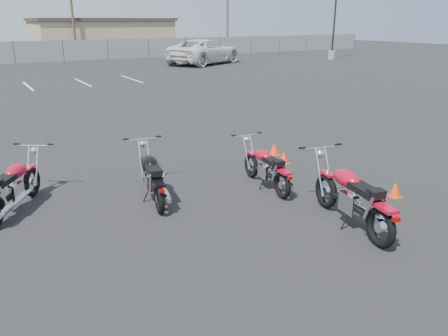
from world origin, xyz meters
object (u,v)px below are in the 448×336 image
motorcycle_third_red (267,168)px  motorcycle_rear_red (353,197)px  motorcycle_front_red (13,187)px  white_van (204,44)px  motorcycle_second_black (152,177)px

motorcycle_third_red → motorcycle_rear_red: motorcycle_rear_red is taller
motorcycle_third_red → motorcycle_rear_red: 2.31m
motorcycle_front_red → motorcycle_third_red: (4.88, -1.44, -0.03)m
white_van → motorcycle_second_black: bearing=122.5°
white_van → motorcycle_rear_red: bearing=129.4°
motorcycle_second_black → motorcycle_front_red: bearing=162.1°
motorcycle_rear_red → motorcycle_second_black: bearing=131.3°
motorcycle_front_red → motorcycle_rear_red: bearing=-36.4°
motorcycle_front_red → motorcycle_rear_red: motorcycle_rear_red is taller
motorcycle_third_red → motorcycle_rear_red: size_ratio=0.84×
motorcycle_third_red → motorcycle_second_black: bearing=165.1°
motorcycle_third_red → white_van: 28.57m
motorcycle_third_red → motorcycle_rear_red: bearing=-85.3°
motorcycle_front_red → motorcycle_second_black: same height
motorcycle_front_red → motorcycle_second_black: 2.62m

